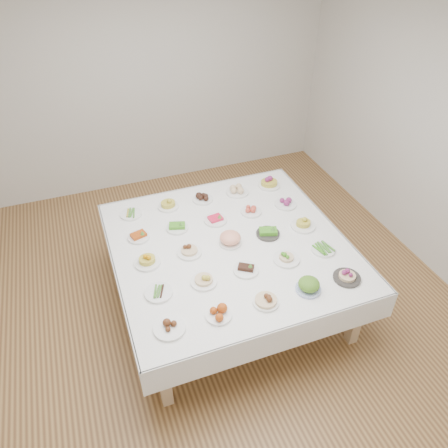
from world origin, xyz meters
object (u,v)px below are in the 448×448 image
object	(u,v)px
display_table	(229,249)
dish_24	(269,181)
dish_12	(230,238)
dish_0	(169,326)

from	to	relation	value
display_table	dish_24	xyz separation A→B (m)	(0.78, 0.79, 0.14)
display_table	dish_24	bearing A→B (deg)	45.33
display_table	dish_12	size ratio (longest dim) A/B	9.30
display_table	dish_0	distance (m)	1.11
display_table	dish_12	xyz separation A→B (m)	(0.01, 0.01, 0.13)
dish_12	dish_24	distance (m)	1.10
display_table	dish_12	bearing A→B (deg)	32.92
display_table	dish_0	bearing A→B (deg)	-135.37
dish_0	dish_12	xyz separation A→B (m)	(0.80, 0.78, 0.03)
dish_24	dish_12	bearing A→B (deg)	-134.56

